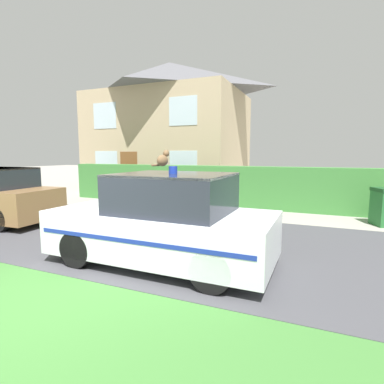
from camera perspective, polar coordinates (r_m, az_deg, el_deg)
name	(u,v)px	position (r m, az deg, el deg)	size (l,w,h in m)	color
ground_plane	(22,306)	(4.71, -29.62, -18.40)	(80.00, 80.00, 0.00)	gray
road_strip	(158,237)	(7.27, -6.47, -8.47)	(28.00, 5.25, 0.01)	#424247
lawn_verge	(16,309)	(4.66, -30.58, -18.70)	(28.00, 2.08, 0.01)	#3D7533
garden_hedge	(243,187)	(11.21, 9.70, 0.94)	(15.16, 0.59, 1.53)	#3D7F38
police_car	(165,222)	(5.38, -5.25, -5.67)	(3.99, 1.80, 1.75)	black
cat	(163,159)	(5.16, -5.51, 6.22)	(0.24, 0.29, 0.29)	brown
house_left	(170,126)	(17.66, -4.22, 12.51)	(8.42, 6.27, 7.09)	tan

